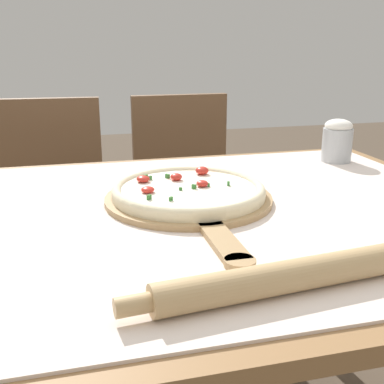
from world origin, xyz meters
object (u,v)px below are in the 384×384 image
chair_right (185,193)px  flour_cup (337,140)px  pizza (188,190)px  rolling_pin (281,278)px  chair_left (53,203)px  pizza_peel (191,201)px

chair_right → flour_cup: 0.71m
pizza → chair_right: 0.87m
pizza → flour_cup: (0.50, 0.25, 0.04)m
rolling_pin → flour_cup: flour_cup is taller
pizza → chair_left: (-0.32, 0.81, -0.27)m
pizza_peel → chair_right: size_ratio=0.60×
pizza → rolling_pin: bearing=-86.3°
pizza_peel → flour_cup: 0.57m
rolling_pin → flour_cup: (0.47, 0.66, 0.04)m
pizza_peel → chair_right: 0.89m
pizza_peel → chair_left: (-0.32, 0.83, -0.25)m
chair_left → flour_cup: (0.82, -0.56, 0.30)m
pizza_peel → chair_left: size_ratio=0.60×
pizza → chair_right: chair_right is taller
pizza_peel → flour_cup: flour_cup is taller
chair_right → rolling_pin: bearing=-97.9°
pizza → flour_cup: 0.56m
pizza → chair_left: chair_left is taller
flour_cup → chair_left: bearing=145.5°
pizza_peel → rolling_pin: size_ratio=1.16×
pizza_peel → flour_cup: (0.50, 0.27, 0.06)m
chair_right → pizza_peel: bearing=-103.1°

